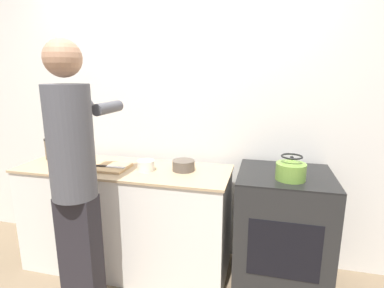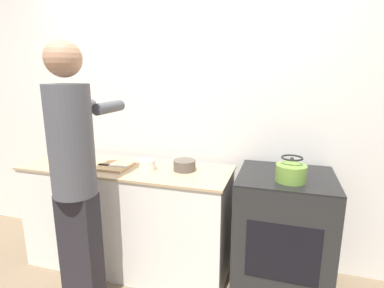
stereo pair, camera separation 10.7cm
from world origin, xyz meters
The scene contains 10 objects.
wall_back centered at (0.00, 0.69, 1.30)m, with size 8.00×0.05×2.60m.
counter centered at (-0.37, 0.28, 0.45)m, with size 1.74×0.58×0.90m.
oven centered at (0.89, 0.31, 0.47)m, with size 0.67×0.62×0.94m.
person centered at (-0.44, -0.25, 1.03)m, with size 0.32×0.56×1.84m.
cutting_board centered at (-0.50, 0.23, 0.91)m, with size 0.36×0.25×0.02m.
knife centered at (-0.46, 0.22, 0.92)m, with size 0.25×0.04×0.01m.
kettle centered at (0.92, 0.19, 1.01)m, with size 0.20×0.20×0.17m.
bowl_prep centered at (-0.16, 0.25, 0.94)m, with size 0.13×0.13×0.08m.
bowl_mixing centered at (0.12, 0.33, 0.94)m, with size 0.17×0.17×0.08m.
canister_jar centered at (-1.10, 0.37, 0.99)m, with size 0.13×0.13×0.19m.
Camera 1 is at (0.73, -1.84, 1.64)m, focal length 28.00 mm.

